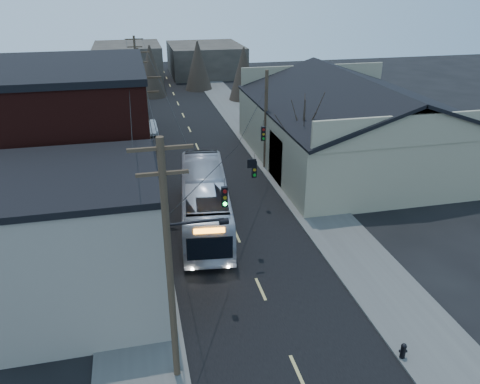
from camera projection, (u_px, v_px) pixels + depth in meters
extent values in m
cube|color=black|center=(200.00, 153.00, 44.63)|extent=(9.00, 110.00, 0.02)
cube|color=#474744|center=(131.00, 158.00, 43.28)|extent=(4.00, 110.00, 0.12)
cube|color=#474744|center=(266.00, 148.00, 45.93)|extent=(4.00, 110.00, 0.12)
cube|color=gray|center=(78.00, 243.00, 22.74)|extent=(8.00, 8.00, 7.00)
cube|color=black|center=(73.00, 144.00, 31.65)|extent=(10.00, 12.00, 10.00)
cube|color=#2D2924|center=(96.00, 108.00, 46.56)|extent=(9.00, 14.00, 7.00)
cube|color=gray|center=(351.00, 135.00, 41.81)|extent=(16.00, 20.00, 5.00)
cube|color=black|center=(312.00, 95.00, 39.41)|extent=(8.16, 20.60, 2.86)
cube|color=black|center=(398.00, 90.00, 41.04)|extent=(8.16, 20.60, 2.86)
cube|color=#2D2924|center=(128.00, 64.00, 73.17)|extent=(10.00, 12.00, 6.00)
cube|color=#2D2924|center=(206.00, 59.00, 80.46)|extent=(12.00, 14.00, 5.00)
cone|color=black|center=(302.00, 146.00, 35.60)|extent=(0.40, 0.40, 7.20)
cylinder|color=#382B1E|center=(170.00, 271.00, 17.50)|extent=(0.28, 0.28, 10.50)
cube|color=#382B1E|center=(160.00, 148.00, 15.48)|extent=(2.20, 0.12, 0.12)
cylinder|color=#382B1E|center=(149.00, 148.00, 30.90)|extent=(0.28, 0.28, 10.00)
cube|color=#382B1E|center=(143.00, 78.00, 28.98)|extent=(2.20, 0.12, 0.12)
cylinder|color=#382B1E|center=(141.00, 100.00, 44.30)|extent=(0.28, 0.28, 9.50)
cube|color=#382B1E|center=(137.00, 52.00, 42.48)|extent=(2.20, 0.12, 0.12)
cylinder|color=#382B1E|center=(137.00, 74.00, 57.69)|extent=(0.28, 0.28, 9.00)
cube|color=#382B1E|center=(134.00, 39.00, 55.98)|extent=(2.20, 0.12, 0.12)
cylinder|color=#382B1E|center=(266.00, 121.00, 39.45)|extent=(0.28, 0.28, 8.50)
cube|color=black|center=(224.00, 197.00, 21.81)|extent=(0.28, 0.20, 1.00)
cube|color=black|center=(254.00, 169.00, 26.58)|extent=(0.28, 0.20, 1.00)
cube|color=black|center=(263.00, 134.00, 32.30)|extent=(0.28, 0.20, 1.00)
imported|color=silver|center=(205.00, 201.00, 31.12)|extent=(4.33, 12.75, 3.48)
imported|color=#B9BDC1|center=(150.00, 127.00, 50.34)|extent=(1.62, 3.96, 1.28)
cylinder|color=black|center=(403.00, 352.00, 20.35)|extent=(0.24, 0.24, 0.59)
sphere|color=black|center=(404.00, 346.00, 20.21)|extent=(0.26, 0.26, 0.26)
cylinder|color=black|center=(403.00, 351.00, 20.33)|extent=(0.36, 0.19, 0.12)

